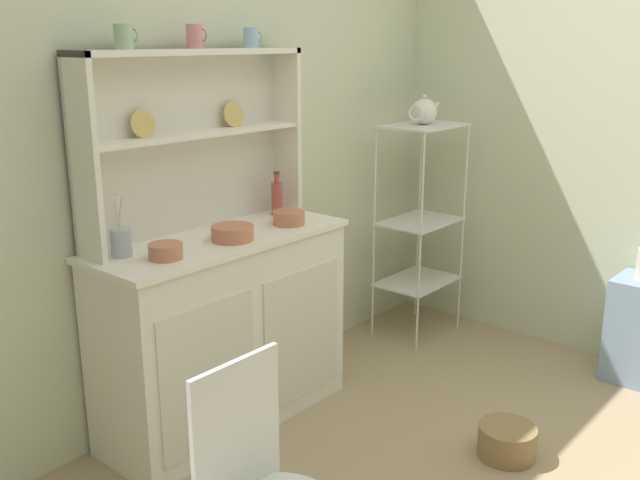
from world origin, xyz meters
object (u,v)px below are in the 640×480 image
at_px(bakers_rack, 420,209).
at_px(utensil_jar, 121,242).
at_px(bowl_mixing_large, 166,251).
at_px(hutch_shelf_unit, 190,128).
at_px(cup_sage_0, 124,37).
at_px(floor_basket, 507,441).
at_px(hutch_cabinet, 224,329).
at_px(jam_bottle, 277,197).
at_px(porcelain_teapot, 424,111).

bearing_deg(bakers_rack, utensil_jar, 174.77).
bearing_deg(utensil_jar, bowl_mixing_large, -59.08).
relative_size(hutch_shelf_unit, utensil_jar, 4.43).
bearing_deg(bowl_mixing_large, cup_sage_0, 84.58).
height_order(floor_basket, bowl_mixing_large, bowl_mixing_large).
bearing_deg(hutch_cabinet, hutch_shelf_unit, 90.00).
xyz_separation_m(floor_basket, utensil_jar, (-0.98, 1.16, 0.85)).
height_order(cup_sage_0, jam_bottle, cup_sage_0).
xyz_separation_m(hutch_shelf_unit, jam_bottle, (0.43, -0.08, -0.36)).
bearing_deg(bowl_mixing_large, utensil_jar, 120.92).
xyz_separation_m(hutch_cabinet, bowl_mixing_large, (-0.34, -0.07, 0.44)).
xyz_separation_m(bakers_rack, cup_sage_0, (-1.71, 0.21, 0.92)).
height_order(hutch_cabinet, floor_basket, hutch_cabinet).
bearing_deg(floor_basket, bowl_mixing_large, 131.25).
xyz_separation_m(bowl_mixing_large, utensil_jar, (-0.09, 0.15, 0.03)).
xyz_separation_m(bowl_mixing_large, jam_bottle, (0.77, 0.16, 0.06)).
height_order(jam_bottle, utensil_jar, utensil_jar).
distance_m(hutch_cabinet, jam_bottle, 0.67).
height_order(bakers_rack, jam_bottle, bakers_rack).
bearing_deg(hutch_shelf_unit, bakers_rack, -10.36).
distance_m(bakers_rack, utensil_jar, 1.84).
distance_m(hutch_shelf_unit, jam_bottle, 0.56).
bearing_deg(bowl_mixing_large, porcelain_teapot, -0.52).
xyz_separation_m(jam_bottle, porcelain_teapot, (0.96, -0.18, 0.34)).
relative_size(bakers_rack, cup_sage_0, 13.24).
bearing_deg(utensil_jar, porcelain_teapot, -5.23).
bearing_deg(floor_basket, hutch_shelf_unit, 113.68).
bearing_deg(hutch_cabinet, porcelain_teapot, -3.66).
bearing_deg(cup_sage_0, jam_bottle, -2.74).
bearing_deg(hutch_shelf_unit, bowl_mixing_large, -144.87).
distance_m(hutch_shelf_unit, cup_sage_0, 0.49).
height_order(utensil_jar, porcelain_teapot, porcelain_teapot).
relative_size(cup_sage_0, utensil_jar, 0.37).
distance_m(floor_basket, jam_bottle, 1.47).
distance_m(hutch_shelf_unit, floor_basket, 1.84).
relative_size(floor_basket, bowl_mixing_large, 1.83).
bearing_deg(porcelain_teapot, hutch_shelf_unit, 169.63).
distance_m(bakers_rack, floor_basket, 1.47).
bearing_deg(bowl_mixing_large, floor_basket, -48.75).
distance_m(cup_sage_0, bowl_mixing_large, 0.80).
xyz_separation_m(hutch_shelf_unit, cup_sage_0, (-0.32, -0.04, 0.37)).
relative_size(jam_bottle, utensil_jar, 0.85).
bearing_deg(bowl_mixing_large, jam_bottle, 11.71).
relative_size(hutch_cabinet, floor_basket, 4.91).
distance_m(jam_bottle, utensil_jar, 0.86).
distance_m(cup_sage_0, utensil_jar, 0.76).
xyz_separation_m(bakers_rack, porcelain_teapot, (-0.00, 0.00, 0.54)).
xyz_separation_m(hutch_cabinet, utensil_jar, (-0.43, 0.08, 0.47)).
bearing_deg(hutch_cabinet, bakers_rack, -3.65).
relative_size(hutch_cabinet, jam_bottle, 5.59).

